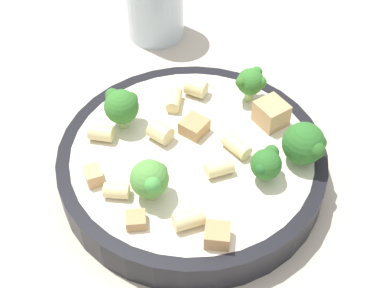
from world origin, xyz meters
The scene contains 21 objects.
ground_plane centered at (0.00, 0.00, 0.00)m, with size 2.00×2.00×0.00m, color #BCB29E.
pasta_bowl centered at (0.00, 0.00, 0.02)m, with size 0.25×0.25×0.03m.
broccoli_floret_0 centered at (0.07, 0.03, 0.05)m, with size 0.03×0.03×0.03m.
broccoli_floret_1 centered at (-0.07, -0.02, 0.06)m, with size 0.04×0.04×0.04m.
broccoli_floret_2 centered at (0.01, -0.06, 0.06)m, with size 0.03×0.03×0.04m.
broccoli_floret_3 centered at (-0.01, 0.09, 0.06)m, with size 0.03×0.03×0.04m.
broccoli_floret_4 centered at (0.08, 0.07, 0.06)m, with size 0.04×0.04×0.04m.
rigatoni_0 centered at (-0.06, 0.06, 0.04)m, with size 0.02×0.02×0.02m, color beige.
rigatoni_1 centered at (0.06, -0.06, 0.04)m, with size 0.02×0.02×0.03m, color beige.
rigatoni_2 centered at (-0.07, -0.05, 0.04)m, with size 0.02×0.02×0.02m, color beige.
rigatoni_3 centered at (-0.01, -0.08, 0.04)m, with size 0.01×0.01×0.02m, color beige.
rigatoni_4 centered at (-0.03, -0.01, 0.04)m, with size 0.02×0.02×0.02m, color beige.
rigatoni_5 centered at (-0.06, 0.03, 0.04)m, with size 0.01×0.01×0.03m, color beige.
rigatoni_6 centered at (0.04, 0.00, 0.04)m, with size 0.01×0.01×0.02m, color beige.
rigatoni_7 centered at (0.03, 0.03, 0.04)m, with size 0.01×0.01×0.03m, color beige.
chicken_chunk_0 centered at (-0.02, 0.02, 0.04)m, with size 0.02×0.02×0.01m, color tan.
chicken_chunk_1 centered at (-0.03, -0.09, 0.04)m, with size 0.02×0.01×0.01m, color tan.
chicken_chunk_2 centered at (0.03, -0.09, 0.04)m, with size 0.02×0.02×0.01m, color tan.
chicken_chunk_3 centered at (0.09, -0.05, 0.04)m, with size 0.02×0.02×0.02m, color tan.
chicken_chunk_4 centered at (0.02, 0.08, 0.05)m, with size 0.03×0.03×0.02m, color tan.
drinking_glass centered at (-0.20, 0.13, 0.05)m, with size 0.07×0.07×0.11m.
Camera 1 is at (0.25, -0.23, 0.40)m, focal length 50.00 mm.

